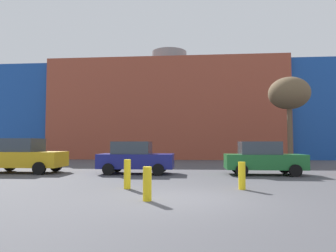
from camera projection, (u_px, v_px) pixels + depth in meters
name	position (u px, v px, depth m)	size (l,w,h in m)	color
ground_plane	(183.00, 199.00, 8.60)	(200.00, 200.00, 0.00)	#47474C
building_backdrop	(169.00, 113.00, 34.36)	(37.02, 10.95, 12.12)	#9E4733
parked_car_0	(23.00, 156.00, 16.14)	(4.26, 2.09, 1.84)	gold
parked_car_1	(135.00, 158.00, 15.63)	(3.87, 1.90, 1.68)	navy
parked_car_2	(263.00, 158.00, 15.10)	(3.87, 1.90, 1.68)	#1E662D
bare_tree_0	(289.00, 94.00, 21.07)	(2.84, 2.84, 6.24)	brown
bollard_yellow_0	(147.00, 184.00, 8.27)	(0.24, 0.24, 0.94)	yellow
bollard_yellow_1	(242.00, 176.00, 10.32)	(0.24, 0.24, 0.94)	yellow
bollard_yellow_2	(127.00, 174.00, 10.48)	(0.24, 0.24, 1.02)	yellow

